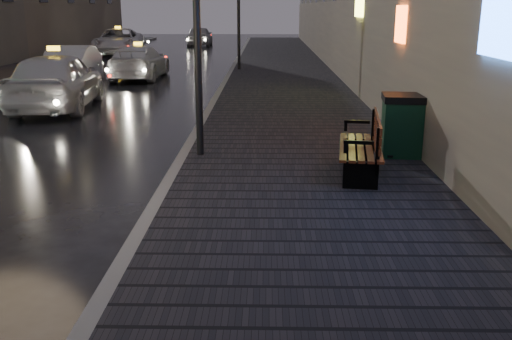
{
  "coord_description": "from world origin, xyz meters",
  "views": [
    {
      "loc": [
        3.17,
        -4.95,
        2.98
      ],
      "look_at": [
        3.02,
        2.45,
        0.85
      ],
      "focal_mm": 40.0,
      "sensor_mm": 36.0,
      "label": 1
    }
  ],
  "objects_px": {
    "bench": "(365,145)",
    "trash_bin": "(402,125)",
    "car_left_mid": "(70,66)",
    "taxi_far": "(119,41)",
    "taxi_near": "(57,80)",
    "taxi_mid": "(139,62)",
    "car_far": "(200,36)"
  },
  "relations": [
    {
      "from": "taxi_mid",
      "to": "taxi_far",
      "type": "relative_size",
      "value": 0.82
    },
    {
      "from": "trash_bin",
      "to": "car_far",
      "type": "distance_m",
      "value": 35.07
    },
    {
      "from": "trash_bin",
      "to": "car_left_mid",
      "type": "height_order",
      "value": "car_left_mid"
    },
    {
      "from": "bench",
      "to": "car_far",
      "type": "bearing_deg",
      "value": 108.69
    },
    {
      "from": "taxi_near",
      "to": "trash_bin",
      "type": "bearing_deg",
      "value": 140.92
    },
    {
      "from": "bench",
      "to": "taxi_mid",
      "type": "xyz_separation_m",
      "value": [
        -7.14,
        14.79,
        0.03
      ]
    },
    {
      "from": "taxi_near",
      "to": "taxi_mid",
      "type": "distance_m",
      "value": 7.55
    },
    {
      "from": "bench",
      "to": "car_far",
      "type": "relative_size",
      "value": 0.48
    },
    {
      "from": "trash_bin",
      "to": "taxi_near",
      "type": "bearing_deg",
      "value": 152.27
    },
    {
      "from": "taxi_mid",
      "to": "car_far",
      "type": "distance_m",
      "value": 20.75
    },
    {
      "from": "bench",
      "to": "taxi_near",
      "type": "relative_size",
      "value": 0.41
    },
    {
      "from": "car_left_mid",
      "to": "taxi_far",
      "type": "xyz_separation_m",
      "value": [
        -1.72,
        14.52,
        0.08
      ]
    },
    {
      "from": "car_far",
      "to": "car_left_mid",
      "type": "bearing_deg",
      "value": 82.4
    },
    {
      "from": "taxi_mid",
      "to": "car_left_mid",
      "type": "bearing_deg",
      "value": 39.58
    },
    {
      "from": "taxi_near",
      "to": "car_far",
      "type": "distance_m",
      "value": 28.27
    },
    {
      "from": "taxi_near",
      "to": "taxi_far",
      "type": "xyz_separation_m",
      "value": [
        -3.23,
        20.13,
        -0.05
      ]
    },
    {
      "from": "taxi_near",
      "to": "car_far",
      "type": "relative_size",
      "value": 1.15
    },
    {
      "from": "taxi_far",
      "to": "taxi_mid",
      "type": "bearing_deg",
      "value": -77.63
    },
    {
      "from": "car_far",
      "to": "trash_bin",
      "type": "bearing_deg",
      "value": 101.75
    },
    {
      "from": "bench",
      "to": "taxi_far",
      "type": "height_order",
      "value": "taxi_far"
    },
    {
      "from": "trash_bin",
      "to": "taxi_mid",
      "type": "relative_size",
      "value": 0.25
    },
    {
      "from": "bench",
      "to": "taxi_far",
      "type": "xyz_separation_m",
      "value": [
        -11.19,
        27.41,
        0.15
      ]
    },
    {
      "from": "taxi_far",
      "to": "bench",
      "type": "bearing_deg",
      "value": -73.2
    },
    {
      "from": "taxi_mid",
      "to": "car_far",
      "type": "relative_size",
      "value": 1.09
    },
    {
      "from": "car_left_mid",
      "to": "car_far",
      "type": "bearing_deg",
      "value": 81.15
    },
    {
      "from": "taxi_mid",
      "to": "taxi_far",
      "type": "bearing_deg",
      "value": -71.8
    },
    {
      "from": "taxi_mid",
      "to": "taxi_far",
      "type": "height_order",
      "value": "taxi_far"
    },
    {
      "from": "trash_bin",
      "to": "car_left_mid",
      "type": "xyz_separation_m",
      "value": [
        -10.4,
        11.53,
        -0.02
      ]
    },
    {
      "from": "bench",
      "to": "trash_bin",
      "type": "xyz_separation_m",
      "value": [
        0.94,
        1.37,
        0.09
      ]
    },
    {
      "from": "bench",
      "to": "car_far",
      "type": "height_order",
      "value": "car_far"
    },
    {
      "from": "trash_bin",
      "to": "taxi_mid",
      "type": "xyz_separation_m",
      "value": [
        -8.08,
        13.42,
        -0.06
      ]
    },
    {
      "from": "bench",
      "to": "trash_bin",
      "type": "height_order",
      "value": "trash_bin"
    }
  ]
}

